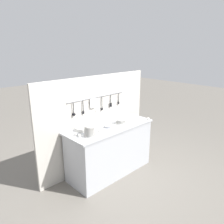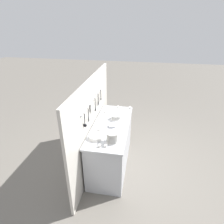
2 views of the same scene
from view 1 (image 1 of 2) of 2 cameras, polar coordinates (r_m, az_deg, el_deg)
The scene contains 14 objects.
ground_plane at distance 4.12m, azimuth -0.54°, elevation -15.19°, with size 20.00×20.00×0.00m, color #666059.
counter at distance 3.90m, azimuth -0.56°, elevation -9.69°, with size 1.58×0.63×0.88m.
back_wall at distance 3.98m, azimuth -4.02°, elevation -2.74°, with size 2.38×0.09×1.70m.
bowl_stack_nested_right at distance 3.82m, azimuth 2.30°, elevation -2.39°, with size 0.17×0.17×0.09m.
bowl_stack_back_corner at distance 3.31m, azimuth -5.82°, elevation -4.88°, with size 0.17×0.17×0.17m.
plate_stack at distance 3.55m, azimuth -7.85°, elevation -4.35°, with size 0.22×0.22×0.06m.
steel_mixing_bowl at distance 3.66m, azimuth -1.08°, elevation -3.77°, with size 0.13×0.13×0.03m.
cup_centre at distance 3.69m, azimuth -4.87°, elevation -3.58°, with size 0.05×0.05×0.04m.
cup_mid_row at distance 3.37m, azimuth -9.54°, elevation -5.84°, with size 0.05×0.05×0.04m.
cup_edge_far at distance 4.21m, azimuth 6.65°, elevation -1.02°, with size 0.05×0.05×0.04m.
cup_edge_near at distance 3.31m, azimuth -8.46°, elevation -6.21°, with size 0.05×0.05×0.04m.
cup_front_left at distance 4.06m, azimuth 9.46°, elevation -1.81°, with size 0.05×0.05×0.04m.
cup_by_caddy at distance 4.15m, azimuth 2.02°, elevation -1.17°, with size 0.05×0.05×0.04m.
cup_back_right at distance 3.47m, azimuth -3.42°, elevation -4.94°, with size 0.05×0.05×0.04m.
Camera 1 is at (-2.39, -2.54, 2.19)m, focal length 35.00 mm.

